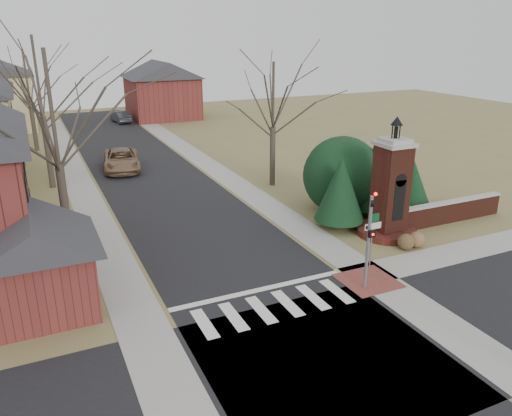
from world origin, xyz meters
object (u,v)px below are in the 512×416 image
pickup_truck (122,160)px  distant_car (121,117)px  brick_gate_monument (390,197)px  sign_post (372,230)px  traffic_signal_pole (369,233)px

pickup_truck → distant_car: size_ratio=1.36×
brick_gate_monument → pickup_truck: bearing=118.3°
sign_post → brick_gate_monument: (3.41, 3.01, 0.22)m
traffic_signal_pole → brick_gate_monument: size_ratio=0.69×
brick_gate_monument → traffic_signal_pole: bearing=-136.8°
sign_post → traffic_signal_pole: bearing=-132.4°
sign_post → pickup_truck: 23.86m
sign_post → distant_car: sign_post is taller
sign_post → brick_gate_monument: bearing=41.4°
traffic_signal_pole → pickup_truck: size_ratio=0.77×
traffic_signal_pole → brick_gate_monument: 6.47m
brick_gate_monument → pickup_truck: (-10.60, 19.71, -1.35)m
brick_gate_monument → distant_car: 42.37m
traffic_signal_pole → pickup_truck: traffic_signal_pole is taller
pickup_truck → distant_car: (4.01, 22.12, -0.10)m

